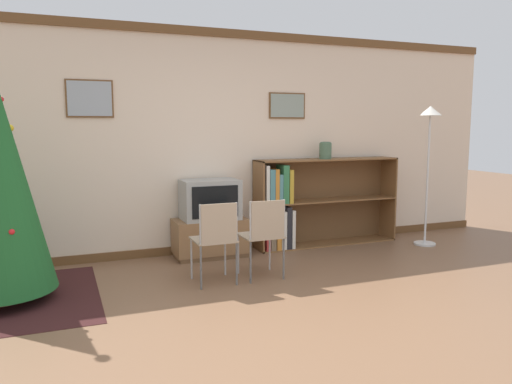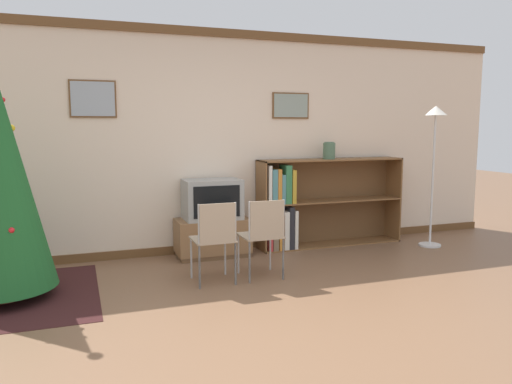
# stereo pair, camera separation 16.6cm
# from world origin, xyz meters

# --- Properties ---
(ground_plane) EXTENTS (24.00, 24.00, 0.00)m
(ground_plane) POSITION_xyz_m (0.00, 0.00, 0.00)
(ground_plane) COLOR brown
(wall_back) EXTENTS (8.39, 0.11, 2.70)m
(wall_back) POSITION_xyz_m (-0.00, 2.56, 1.35)
(wall_back) COLOR beige
(wall_back) RESTS_ON ground_plane
(area_rug) EXTENTS (1.63, 1.73, 0.01)m
(area_rug) POSITION_xyz_m (-2.15, 1.46, 0.00)
(area_rug) COLOR #381919
(area_rug) RESTS_ON ground_plane
(tv_console) EXTENTS (0.86, 0.44, 0.45)m
(tv_console) POSITION_xyz_m (0.01, 2.27, 0.23)
(tv_console) COLOR brown
(tv_console) RESTS_ON ground_plane
(television) EXTENTS (0.67, 0.43, 0.47)m
(television) POSITION_xyz_m (0.01, 2.26, 0.69)
(television) COLOR #9E9E99
(television) RESTS_ON tv_console
(folding_chair_left) EXTENTS (0.40, 0.40, 0.82)m
(folding_chair_left) POSITION_xyz_m (-0.24, 1.22, 0.47)
(folding_chair_left) COLOR tan
(folding_chair_left) RESTS_ON ground_plane
(folding_chair_right) EXTENTS (0.40, 0.40, 0.82)m
(folding_chair_right) POSITION_xyz_m (0.27, 1.22, 0.47)
(folding_chair_right) COLOR tan
(folding_chair_right) RESTS_ON ground_plane
(bookshelf) EXTENTS (1.95, 0.36, 1.13)m
(bookshelf) POSITION_xyz_m (1.26, 2.32, 0.55)
(bookshelf) COLOR brown
(bookshelf) RESTS_ON ground_plane
(vase) EXTENTS (0.16, 0.16, 0.22)m
(vase) POSITION_xyz_m (1.58, 2.30, 1.24)
(vase) COLOR #47664C
(vase) RESTS_ON bookshelf
(standing_lamp) EXTENTS (0.28, 0.28, 1.80)m
(standing_lamp) POSITION_xyz_m (2.80, 1.80, 1.38)
(standing_lamp) COLOR silver
(standing_lamp) RESTS_ON ground_plane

